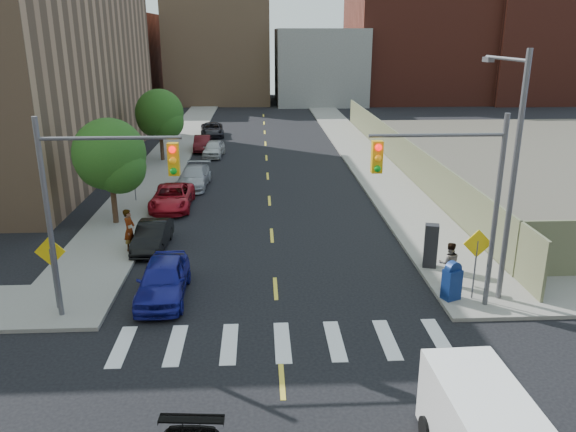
{
  "coord_description": "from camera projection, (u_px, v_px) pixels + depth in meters",
  "views": [
    {
      "loc": [
        -0.53,
        -11.85,
        9.47
      ],
      "look_at": [
        0.64,
        10.93,
        2.0
      ],
      "focal_mm": 35.0,
      "sensor_mm": 36.0,
      "label": 1
    }
  ],
  "objects": [
    {
      "name": "pedestrian_west",
      "position": [
        129.0,
        230.0,
        25.02
      ],
      "size": [
        0.56,
        0.76,
        1.9
      ],
      "primitive_type": "imported",
      "rotation": [
        0.0,
        0.0,
        1.41
      ],
      "color": "gray",
      "rests_on": "sidewalk_nw"
    },
    {
      "name": "warn_sign_nw",
      "position": [
        51.0,
        260.0,
        19.39
      ],
      "size": [
        1.06,
        0.06,
        2.83
      ],
      "color": "#59595E",
      "rests_on": "ground"
    },
    {
      "name": "payphone",
      "position": [
        431.0,
        246.0,
        23.21
      ],
      "size": [
        0.65,
        0.58,
        1.85
      ],
      "primitive_type": "cube",
      "rotation": [
        0.0,
        0.0,
        -0.26
      ],
      "color": "black",
      "rests_on": "sidewalk_ne"
    },
    {
      "name": "sidewalk_ne",
      "position": [
        345.0,
        135.0,
        53.96
      ],
      "size": [
        3.5,
        73.0,
        0.15
      ],
      "primitive_type": "cube",
      "color": "gray",
      "rests_on": "ground"
    },
    {
      "name": "tree_west_near",
      "position": [
        110.0,
        159.0,
        27.98
      ],
      "size": [
        3.66,
        3.64,
        5.52
      ],
      "color": "#332114",
      "rests_on": "ground"
    },
    {
      "name": "bg_bldg_midwest",
      "position": [
        220.0,
        47.0,
        79.93
      ],
      "size": [
        14.0,
        16.0,
        15.0
      ],
      "primitive_type": "cube",
      "color": "#8C6B4C",
      "rests_on": "ground"
    },
    {
      "name": "signal_ne",
      "position": [
        455.0,
        188.0,
        18.8
      ],
      "size": [
        4.59,
        0.3,
        7.0
      ],
      "color": "#59595E",
      "rests_on": "ground"
    },
    {
      "name": "parked_car_black",
      "position": [
        152.0,
        236.0,
        25.68
      ],
      "size": [
        1.43,
        3.79,
        1.24
      ],
      "primitive_type": "imported",
      "rotation": [
        0.0,
        0.0,
        -0.03
      ],
      "color": "black",
      "rests_on": "ground"
    },
    {
      "name": "bg_bldg_west",
      "position": [
        103.0,
        59.0,
        77.72
      ],
      "size": [
        14.0,
        18.0,
        12.0
      ],
      "primitive_type": "cube",
      "color": "#592319",
      "rests_on": "ground"
    },
    {
      "name": "streetlight_ne",
      "position": [
        510.0,
        161.0,
        19.55
      ],
      "size": [
        0.25,
        3.7,
        9.0
      ],
      "color": "#59595E",
      "rests_on": "ground"
    },
    {
      "name": "warn_sign_ne",
      "position": [
        477.0,
        252.0,
        20.12
      ],
      "size": [
        1.06,
        0.06,
        2.83
      ],
      "color": "#59595E",
      "rests_on": "ground"
    },
    {
      "name": "sidewalk_nw",
      "position": [
        183.0,
        137.0,
        53.21
      ],
      "size": [
        3.5,
        73.0,
        0.15
      ],
      "primitive_type": "cube",
      "color": "gray",
      "rests_on": "ground"
    },
    {
      "name": "parked_car_grey",
      "position": [
        212.0,
        130.0,
        53.72
      ],
      "size": [
        2.54,
        4.76,
        1.27
      ],
      "primitive_type": "imported",
      "rotation": [
        0.0,
        0.0,
        0.09
      ],
      "color": "black",
      "rests_on": "ground"
    },
    {
      "name": "parked_car_blue",
      "position": [
        163.0,
        279.0,
        20.85
      ],
      "size": [
        1.82,
        4.37,
        1.48
      ],
      "primitive_type": "imported",
      "rotation": [
        0.0,
        0.0,
        0.02
      ],
      "color": "navy",
      "rests_on": "ground"
    },
    {
      "name": "parked_car_maroon",
      "position": [
        202.0,
        143.0,
        47.09
      ],
      "size": [
        1.45,
        3.82,
        1.25
      ],
      "primitive_type": "imported",
      "rotation": [
        0.0,
        0.0,
        0.03
      ],
      "color": "#460E12",
      "rests_on": "ground"
    },
    {
      "name": "ground",
      "position": [
        285.0,
        425.0,
        14.22
      ],
      "size": [
        160.0,
        160.0,
        0.0
      ],
      "primitive_type": "plane",
      "color": "black",
      "rests_on": "ground"
    },
    {
      "name": "warn_sign_midwest",
      "position": [
        133.0,
        169.0,
        32.2
      ],
      "size": [
        1.06,
        0.06,
        2.83
      ],
      "color": "#59595E",
      "rests_on": "ground"
    },
    {
      "name": "parked_car_white",
      "position": [
        214.0,
        149.0,
        44.89
      ],
      "size": [
        1.8,
        3.87,
        1.28
      ],
      "primitive_type": "imported",
      "rotation": [
        0.0,
        0.0,
        -0.08
      ],
      "color": "silver",
      "rests_on": "ground"
    },
    {
      "name": "mailbox",
      "position": [
        452.0,
        281.0,
        20.43
      ],
      "size": [
        0.74,
        0.66,
        1.48
      ],
      "rotation": [
        0.0,
        0.0,
        0.41
      ],
      "color": "navy",
      "rests_on": "sidewalk_ne"
    },
    {
      "name": "signal_nw",
      "position": [
        92.0,
        193.0,
        18.21
      ],
      "size": [
        4.59,
        0.3,
        7.0
      ],
      "color": "#59595E",
      "rests_on": "ground"
    },
    {
      "name": "bg_bldg_east",
      "position": [
        414.0,
        43.0,
        81.14
      ],
      "size": [
        18.0,
        18.0,
        16.0
      ],
      "primitive_type": "cube",
      "color": "#592319",
      "rests_on": "ground"
    },
    {
      "name": "parked_car_red",
      "position": [
        172.0,
        197.0,
        31.58
      ],
      "size": [
        2.19,
        4.71,
        1.3
      ],
      "primitive_type": "imported",
      "rotation": [
        0.0,
        0.0,
        0.01
      ],
      "color": "#A3101D",
      "rests_on": "ground"
    },
    {
      "name": "bg_bldg_fareast",
      "position": [
        529.0,
        36.0,
        79.71
      ],
      "size": [
        14.0,
        16.0,
        18.0
      ],
      "primitive_type": "cube",
      "color": "#592319",
      "rests_on": "ground"
    },
    {
      "name": "bg_bldg_center",
      "position": [
        318.0,
        66.0,
        79.49
      ],
      "size": [
        12.0,
        16.0,
        10.0
      ],
      "primitive_type": "cube",
      "color": "gray",
      "rests_on": "ground"
    },
    {
      "name": "fence_north",
      "position": [
        399.0,
        151.0,
        40.88
      ],
      "size": [
        0.12,
        44.0,
        2.5
      ],
      "primitive_type": "cube",
      "color": "#616748",
      "rests_on": "ground"
    },
    {
      "name": "pedestrian_east",
      "position": [
        449.0,
        263.0,
        21.65
      ],
      "size": [
        0.9,
        0.75,
        1.7
      ],
      "primitive_type": "imported",
      "rotation": [
        0.0,
        0.0,
        3.01
      ],
      "color": "gray",
      "rests_on": "sidewalk_ne"
    },
    {
      "name": "tree_west_far",
      "position": [
        160.0,
        116.0,
        42.21
      ],
      "size": [
        3.66,
        3.64,
        5.52
      ],
      "color": "#332114",
      "rests_on": "ground"
    },
    {
      "name": "parked_car_silver",
      "position": [
        194.0,
        177.0,
        35.97
      ],
      "size": [
        2.12,
        4.64,
        1.32
      ],
      "primitive_type": "imported",
      "rotation": [
        0.0,
        0.0,
        -0.06
      ],
      "color": "#9EA0A5",
      "rests_on": "ground"
    }
  ]
}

